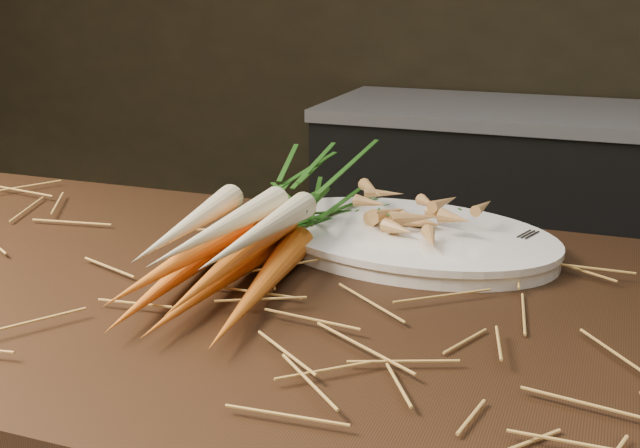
{
  "coord_description": "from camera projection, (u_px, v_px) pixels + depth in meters",
  "views": [
    {
      "loc": [
        0.33,
        -0.48,
        1.25
      ],
      "look_at": [
        0.01,
        0.38,
        0.96
      ],
      "focal_mm": 45.0,
      "sensor_mm": 36.0,
      "label": 1
    }
  ],
  "objects": [
    {
      "name": "back_counter",
      "position": [
        597.0,
        238.0,
        2.63
      ],
      "size": [
        1.82,
        0.62,
        0.84
      ],
      "color": "black",
      "rests_on": "ground"
    },
    {
      "name": "roasted_veg_heap",
      "position": [
        406.0,
        216.0,
        1.05
      ],
      "size": [
        0.22,
        0.18,
        0.05
      ],
      "primitive_type": null,
      "rotation": [
        0.0,
        0.0,
        -0.2
      ],
      "color": "#A06930",
      "rests_on": "serving_platter"
    },
    {
      "name": "serving_platter",
      "position": [
        405.0,
        240.0,
        1.06
      ],
      "size": [
        0.45,
        0.35,
        0.02
      ],
      "primitive_type": null,
      "rotation": [
        0.0,
        0.0,
        -0.2
      ],
      "color": "white",
      "rests_on": "main_counter"
    },
    {
      "name": "serving_fork",
      "position": [
        507.0,
        254.0,
        0.97
      ],
      "size": [
        0.06,
        0.15,
        0.0
      ],
      "primitive_type": "cube",
      "rotation": [
        0.0,
        0.0,
        -0.33
      ],
      "color": "silver",
      "rests_on": "serving_platter"
    },
    {
      "name": "straw_bedding",
      "position": [
        290.0,
        285.0,
        0.91
      ],
      "size": [
        1.4,
        0.6,
        0.02
      ],
      "primitive_type": null,
      "color": "#B08342",
      "rests_on": "main_counter"
    },
    {
      "name": "root_veg_bunch",
      "position": [
        274.0,
        214.0,
        1.03
      ],
      "size": [
        0.2,
        0.59,
        0.11
      ],
      "rotation": [
        0.0,
        0.0,
        0.03
      ],
      "color": "orange",
      "rests_on": "main_counter"
    }
  ]
}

